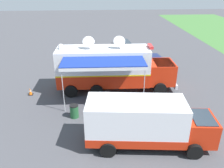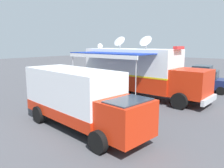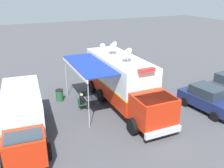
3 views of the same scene
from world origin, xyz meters
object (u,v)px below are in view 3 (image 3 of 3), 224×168
object	(u,v)px
command_truck	(123,81)
folding_table	(91,99)
seated_responder	(83,101)
car_far_corner	(208,98)
trash_bin	(60,95)
support_truck	(23,116)
water_bottle	(91,97)
traffic_cone	(86,76)
folding_chair_at_table	(81,103)
folding_chair_beside_table	(83,97)

from	to	relation	value
command_truck	folding_table	world-z (taller)	command_truck
seated_responder	car_far_corner	xyz separation A→B (m)	(-7.95, 3.86, 0.23)
command_truck	trash_bin	distance (m)	5.15
command_truck	support_truck	distance (m)	7.20
water_bottle	trash_bin	world-z (taller)	water_bottle
command_truck	car_far_corner	bearing A→B (deg)	147.67
seated_responder	car_far_corner	size ratio (longest dim) A/B	0.29
folding_table	support_truck	world-z (taller)	support_truck
traffic_cone	trash_bin	bearing A→B (deg)	46.94
command_truck	support_truck	size ratio (longest dim) A/B	1.37
folding_table	car_far_corner	xyz separation A→B (m)	(-7.33, 3.96, 0.21)
folding_chair_at_table	seated_responder	distance (m)	0.23
support_truck	car_far_corner	world-z (taller)	support_truck
trash_bin	car_far_corner	size ratio (longest dim) A/B	0.21
water_bottle	folding_chair_beside_table	size ratio (longest dim) A/B	0.26
folding_chair_at_table	support_truck	size ratio (longest dim) A/B	0.12
folding_chair_at_table	seated_responder	bearing A→B (deg)	178.73
folding_table	car_far_corner	bearing A→B (deg)	151.63
water_bottle	traffic_cone	xyz separation A→B (m)	(-1.72, -5.94, -0.55)
car_far_corner	folding_table	bearing A→B (deg)	-28.37
seated_responder	car_far_corner	distance (m)	8.84
folding_chair_beside_table	trash_bin	distance (m)	1.93
command_truck	car_far_corner	xyz separation A→B (m)	(-5.08, 3.21, -1.07)
traffic_cone	folding_table	bearing A→B (deg)	73.56
command_truck	trash_bin	bearing A→B (deg)	-35.05
water_bottle	car_far_corner	xyz separation A→B (m)	(-7.33, 3.84, 0.05)
folding_chair_at_table	seated_responder	size ratio (longest dim) A/B	0.70
folding_chair_beside_table	support_truck	world-z (taller)	support_truck
command_truck	support_truck	xyz separation A→B (m)	(7.07, 1.25, -0.56)
folding_table	folding_chair_beside_table	world-z (taller)	folding_chair_beside_table
folding_chair_at_table	folding_chair_beside_table	bearing A→B (deg)	-118.07
command_truck	traffic_cone	bearing A→B (deg)	-85.30
folding_chair_at_table	car_far_corner	world-z (taller)	car_far_corner
water_bottle	trash_bin	xyz separation A→B (m)	(1.77, -2.20, -0.38)
folding_chair_at_table	car_far_corner	distance (m)	9.01
water_bottle	trash_bin	bearing A→B (deg)	-51.11
seated_responder	trash_bin	distance (m)	2.48
seated_responder	car_far_corner	world-z (taller)	car_far_corner
support_truck	trash_bin	bearing A→B (deg)	-126.68
command_truck	water_bottle	distance (m)	2.59
water_bottle	folding_chair_beside_table	bearing A→B (deg)	-73.04
seated_responder	trash_bin	size ratio (longest dim) A/B	1.37
support_truck	car_far_corner	size ratio (longest dim) A/B	1.60
command_truck	traffic_cone	size ratio (longest dim) A/B	16.45
command_truck	water_bottle	world-z (taller)	command_truck
folding_table	traffic_cone	size ratio (longest dim) A/B	1.41
car_far_corner	support_truck	bearing A→B (deg)	-9.15
seated_responder	traffic_cone	distance (m)	6.37
folding_chair_beside_table	support_truck	distance (m)	5.42
traffic_cone	car_far_corner	distance (m)	11.29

